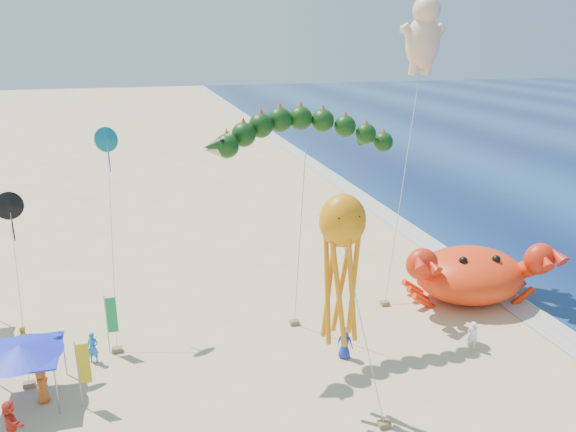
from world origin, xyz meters
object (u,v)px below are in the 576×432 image
Objects in this scene: dragon_kite at (303,138)px; octopus_kite at (341,258)px; cherub_kite at (424,33)px; canopy_blue at (20,350)px; crab_inflatable at (471,273)px.

octopus_kite is (-0.46, -6.96, -3.59)m from dragon_kite.
cherub_kite is 28.53m from canopy_blue.
crab_inflatable is 0.50× the size of cherub_kite.
canopy_blue is at bearing -171.78° from crab_inflatable.
cherub_kite is 4.97× the size of canopy_blue.
dragon_kite is 16.08m from canopy_blue.
octopus_kite reaches higher than canopy_blue.
cherub_kite reaches higher than canopy_blue.
cherub_kite is 1.86× the size of octopus_kite.
octopus_kite is at bearing -17.71° from canopy_blue.
dragon_kite is at bearing 86.23° from octopus_kite.
dragon_kite is 7.84m from octopus_kite.
octopus_kite is at bearing -145.82° from crab_inflatable.
canopy_blue is (-13.58, -2.76, -8.15)m from dragon_kite.
cherub_kite reaches higher than octopus_kite.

